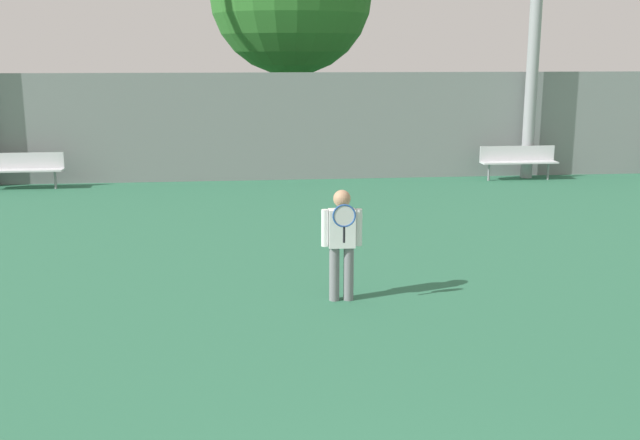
% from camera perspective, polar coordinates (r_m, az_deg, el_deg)
% --- Properties ---
extents(tennis_player, '(0.56, 0.41, 1.55)m').
position_cam_1_polar(tennis_player, '(10.18, 1.67, -1.40)').
color(tennis_player, slate).
rests_on(tennis_player, ground_plane).
extents(bench_courtside_far, '(2.10, 0.40, 0.90)m').
position_cam_1_polar(bench_courtside_far, '(20.16, -21.87, 3.82)').
color(bench_courtside_far, silver).
rests_on(bench_courtside_far, ground_plane).
extents(bench_adjacent_court, '(2.06, 0.40, 0.90)m').
position_cam_1_polar(bench_adjacent_court, '(20.78, 14.86, 4.55)').
color(bench_adjacent_court, silver).
rests_on(bench_adjacent_court, ground_plane).
extents(back_fence, '(35.89, 0.06, 2.84)m').
position_cam_1_polar(back_fence, '(20.00, -3.23, 7.10)').
color(back_fence, gray).
rests_on(back_fence, ground_plane).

